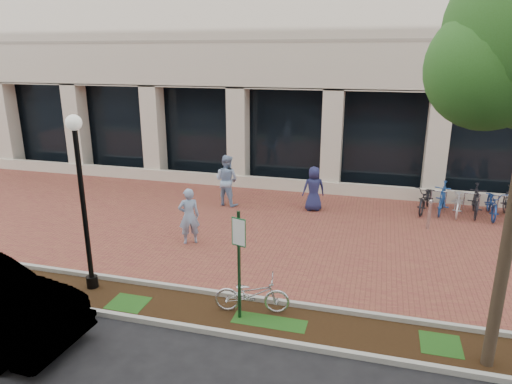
% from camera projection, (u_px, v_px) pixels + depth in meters
% --- Properties ---
extents(ground, '(120.00, 120.00, 0.00)m').
position_uv_depth(ground, '(252.00, 227.00, 15.15)').
color(ground, black).
rests_on(ground, ground).
extents(brick_plaza, '(40.00, 9.00, 0.01)m').
position_uv_depth(brick_plaza, '(252.00, 227.00, 15.15)').
color(brick_plaza, brown).
rests_on(brick_plaza, ground).
extents(planting_strip, '(40.00, 1.50, 0.01)m').
position_uv_depth(planting_strip, '(189.00, 309.00, 10.31)').
color(planting_strip, black).
rests_on(planting_strip, ground).
extents(curb_plaza_side, '(40.00, 0.12, 0.12)m').
position_uv_depth(curb_plaza_side, '(201.00, 291.00, 10.99)').
color(curb_plaza_side, '#A2A298').
rests_on(curb_plaza_side, ground).
extents(curb_street_side, '(40.00, 0.12, 0.12)m').
position_uv_depth(curb_street_side, '(174.00, 325.00, 9.60)').
color(curb_street_side, '#A2A298').
rests_on(curb_street_side, ground).
extents(parking_sign, '(0.34, 0.07, 2.47)m').
position_uv_depth(parking_sign, '(239.00, 252.00, 9.50)').
color(parking_sign, '#153A1D').
rests_on(parking_sign, ground).
extents(lamppost, '(0.36, 0.36, 4.26)m').
position_uv_depth(lamppost, '(82.00, 195.00, 10.57)').
color(lamppost, black).
rests_on(lamppost, ground).
extents(locked_bicycle, '(1.76, 0.90, 0.88)m').
position_uv_depth(locked_bicycle, '(252.00, 294.00, 10.09)').
color(locked_bicycle, silver).
rests_on(locked_bicycle, ground).
extents(pedestrian_left, '(0.76, 0.68, 1.74)m').
position_uv_depth(pedestrian_left, '(189.00, 216.00, 13.65)').
color(pedestrian_left, '#809ABF').
rests_on(pedestrian_left, ground).
extents(pedestrian_mid, '(1.10, 0.95, 1.94)m').
position_uv_depth(pedestrian_mid, '(227.00, 180.00, 17.15)').
color(pedestrian_mid, '#8AA7CE').
rests_on(pedestrian_mid, ground).
extents(pedestrian_right, '(0.93, 0.76, 1.65)m').
position_uv_depth(pedestrian_right, '(314.00, 189.00, 16.57)').
color(pedestrian_right, '#1F234F').
rests_on(pedestrian_right, ground).
extents(bollard, '(0.12, 0.12, 1.03)m').
position_uv_depth(bollard, '(429.00, 214.00, 14.85)').
color(bollard, '#B6B6BB').
rests_on(bollard, ground).
extents(bike_rack_cluster, '(3.61, 2.03, 1.12)m').
position_uv_depth(bike_rack_cluster, '(467.00, 201.00, 16.19)').
color(bike_rack_cluster, black).
rests_on(bike_rack_cluster, ground).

